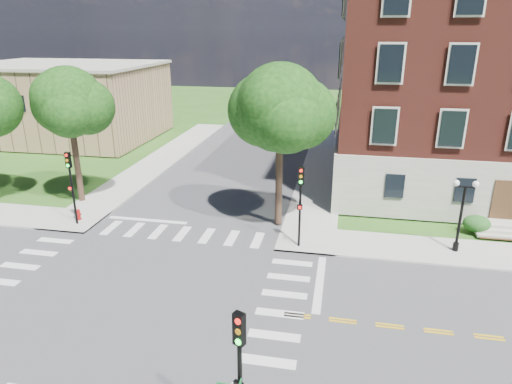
% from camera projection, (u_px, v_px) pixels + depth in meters
% --- Properties ---
extents(ground, '(160.00, 160.00, 0.00)m').
position_uv_depth(ground, '(131.00, 297.00, 21.83)').
color(ground, '#2B5217').
rests_on(ground, ground).
extents(road_ew, '(90.00, 12.00, 0.01)m').
position_uv_depth(road_ew, '(131.00, 297.00, 21.83)').
color(road_ew, '#3D3D3F').
rests_on(road_ew, ground).
extents(road_ns, '(12.00, 90.00, 0.01)m').
position_uv_depth(road_ns, '(131.00, 297.00, 21.83)').
color(road_ns, '#3D3D3F').
rests_on(road_ns, ground).
extents(sidewalk_ne, '(34.00, 34.00, 0.12)m').
position_uv_depth(sidewalk_ne, '(421.00, 204.00, 33.24)').
color(sidewalk_ne, '#9E9B93').
rests_on(sidewalk_ne, ground).
extents(sidewalk_nw, '(34.00, 34.00, 0.12)m').
position_uv_depth(sidewalk_nw, '(43.00, 178.00, 38.77)').
color(sidewalk_nw, '#9E9B93').
rests_on(sidewalk_nw, ground).
extents(crosswalk_east, '(2.20, 10.20, 0.02)m').
position_uv_depth(crosswalk_east, '(280.00, 314.00, 20.53)').
color(crosswalk_east, silver).
rests_on(crosswalk_east, ground).
extents(stop_bar_east, '(0.40, 5.50, 0.00)m').
position_uv_depth(stop_bar_east, '(320.00, 283.00, 23.02)').
color(stop_bar_east, silver).
rests_on(stop_bar_east, ground).
extents(secondary_building, '(20.40, 15.40, 8.30)m').
position_uv_depth(secondary_building, '(65.00, 101.00, 52.03)').
color(secondary_building, '#997A54').
rests_on(secondary_building, ground).
extents(tree_c, '(4.83, 4.83, 9.66)m').
position_uv_depth(tree_c, '(69.00, 102.00, 31.28)').
color(tree_c, '#302118').
rests_on(tree_c, ground).
extents(tree_d, '(5.37, 5.37, 10.20)m').
position_uv_depth(tree_d, '(280.00, 108.00, 27.22)').
color(tree_d, '#302118').
rests_on(tree_d, ground).
extents(traffic_signal_se, '(0.38, 0.46, 4.80)m').
position_uv_depth(traffic_signal_se, '(240.00, 366.00, 12.81)').
color(traffic_signal_se, black).
rests_on(traffic_signal_se, ground).
extents(traffic_signal_ne, '(0.36, 0.42, 4.80)m').
position_uv_depth(traffic_signal_ne, '(300.00, 197.00, 25.64)').
color(traffic_signal_ne, black).
rests_on(traffic_signal_ne, ground).
extents(traffic_signal_nw, '(0.33, 0.37, 4.80)m').
position_uv_depth(traffic_signal_nw, '(71.00, 179.00, 28.66)').
color(traffic_signal_nw, black).
rests_on(traffic_signal_nw, ground).
extents(twin_lamp_west, '(1.36, 0.36, 4.23)m').
position_uv_depth(twin_lamp_west, '(461.00, 212.00, 25.30)').
color(twin_lamp_west, black).
rests_on(twin_lamp_west, ground).
extents(fire_hydrant, '(0.35, 0.35, 0.75)m').
position_uv_depth(fire_hydrant, '(79.00, 215.00, 30.22)').
color(fire_hydrant, maroon).
rests_on(fire_hydrant, ground).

